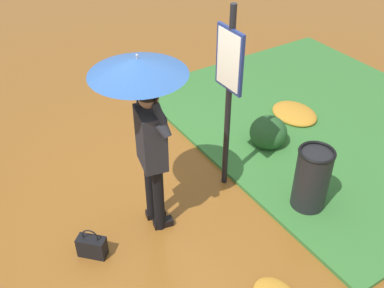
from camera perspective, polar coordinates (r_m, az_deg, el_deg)
name	(u,v)px	position (r m, az deg, el deg)	size (l,w,h in m)	color
ground_plane	(161,200)	(5.59, -3.88, -7.02)	(18.00, 18.00, 0.00)	brown
grass_verge	(325,120)	(7.21, 16.26, 2.86)	(4.80, 4.00, 0.05)	#387533
person_with_umbrella	(144,103)	(4.42, -6.02, 5.12)	(0.96, 0.96, 2.04)	black
info_sign_post	(229,81)	(5.02, 4.64, 7.85)	(0.44, 0.07, 2.30)	black
handbag	(92,246)	(5.01, -12.41, -12.39)	(0.31, 0.31, 0.37)	black
trash_bin	(312,180)	(5.39, 14.74, -4.37)	(0.42, 0.42, 0.83)	black
shrub_cluster	(268,132)	(6.41, 9.44, 1.49)	(0.57, 0.52, 0.46)	#285628
leaf_pile_by_bench	(294,114)	(7.15, 12.69, 3.74)	(0.75, 0.60, 0.17)	#C68428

